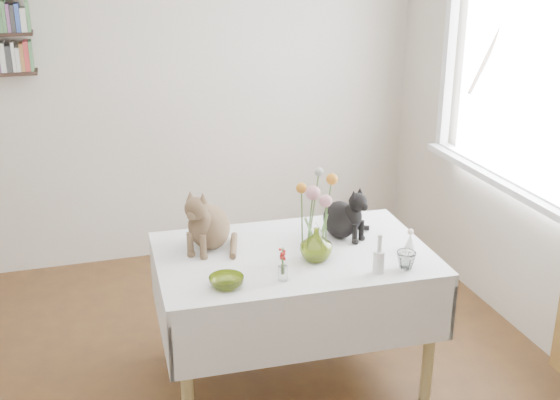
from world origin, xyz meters
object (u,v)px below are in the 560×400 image
object	(u,v)px
flower_vase	(316,244)
tabby_cat	(209,216)
dining_table	(293,284)
black_cat	(340,210)

from	to	relation	value
flower_vase	tabby_cat	bearing A→B (deg)	146.59
dining_table	tabby_cat	world-z (taller)	tabby_cat
tabby_cat	black_cat	size ratio (longest dim) A/B	1.18
dining_table	black_cat	size ratio (longest dim) A/B	4.84
black_cat	flower_vase	world-z (taller)	black_cat
dining_table	black_cat	xyz separation A→B (m)	(0.30, 0.13, 0.32)
dining_table	tabby_cat	size ratio (longest dim) A/B	4.11
tabby_cat	black_cat	bearing A→B (deg)	34.78
dining_table	flower_vase	size ratio (longest dim) A/B	8.37
flower_vase	dining_table	bearing A→B (deg)	124.23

